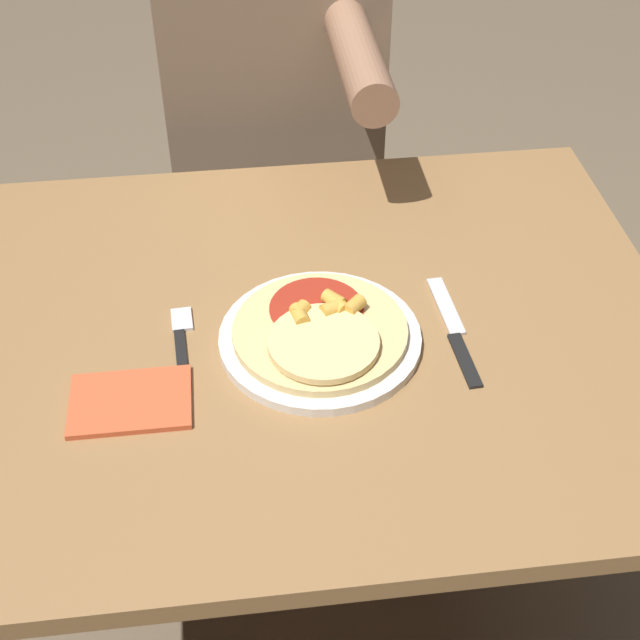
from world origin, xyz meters
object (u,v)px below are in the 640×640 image
Objects in this scene: dining_table at (307,386)px; fork at (182,345)px; knife at (455,332)px; pizza at (321,331)px; plate at (320,339)px; person_diner at (274,98)px.

dining_table is 0.21m from fork.
knife reaches higher than dining_table.
pizza is at bearing -5.76° from fork.
fork is at bearing 175.60° from plate.
dining_table is 4.41× the size of pizza.
plate reaches higher than knife.
fork is at bearing 177.25° from knife.
pizza reaches higher than dining_table.
plate is 1.16× the size of pizza.
knife is (0.18, 0.00, -0.02)m from pizza.
person_diner is at bearing 74.63° from fork.
dining_table is 0.14m from plate.
plate is 0.21× the size of person_diner.
knife is (0.37, -0.02, 0.00)m from fork.
person_diner is at bearing 90.49° from plate.
fork is 0.14× the size of person_diner.
dining_table is 3.80× the size of plate.
pizza is (0.00, -0.00, 0.02)m from plate.
dining_table is at bearing -90.76° from person_diner.
fork is at bearing 174.24° from pizza.
person_diner is (0.18, 0.64, 0.01)m from fork.
knife is 0.69m from person_diner.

